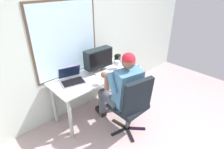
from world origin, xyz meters
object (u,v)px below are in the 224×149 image
at_px(laptop, 71,77).
at_px(desk, 97,80).
at_px(wine_glass, 117,63).
at_px(person_seated, 122,89).
at_px(office_chair, 133,103).
at_px(crt_monitor, 98,59).
at_px(desk_speaker, 118,59).

bearing_deg(laptop, desk, -11.56).
bearing_deg(wine_glass, desk, 168.15).
bearing_deg(person_seated, desk, 96.68).
bearing_deg(desk, person_seated, -83.32).
xyz_separation_m(desk, person_seated, (0.06, -0.51, 0.03)).
xyz_separation_m(person_seated, laptop, (-0.48, 0.59, 0.13)).
xyz_separation_m(office_chair, crt_monitor, (0.07, 0.82, 0.41)).
xyz_separation_m(desk, wine_glass, (0.38, -0.08, 0.20)).
bearing_deg(wine_glass, crt_monitor, 155.81).
height_order(office_chair, wine_glass, office_chair).
relative_size(office_chair, person_seated, 0.77).
relative_size(office_chair, laptop, 2.38).
distance_m(laptop, wine_glass, 0.82).
height_order(desk, wine_glass, wine_glass).
height_order(person_seated, laptop, person_seated).
relative_size(desk, office_chair, 1.55).
relative_size(desk, laptop, 3.69).
distance_m(office_chair, wine_glass, 0.83).
distance_m(wine_glass, desk_speaker, 0.25).
distance_m(office_chair, person_seated, 0.28).
xyz_separation_m(office_chair, desk_speaker, (0.55, 0.86, 0.26)).
bearing_deg(wine_glass, person_seated, -127.31).
bearing_deg(wine_glass, laptop, 168.30).
distance_m(desk, crt_monitor, 0.35).
xyz_separation_m(crt_monitor, wine_glass, (0.30, -0.13, -0.13)).
relative_size(person_seated, wine_glass, 8.82).
distance_m(crt_monitor, laptop, 0.53).
bearing_deg(person_seated, crt_monitor, 87.28).
distance_m(office_chair, crt_monitor, 0.92).
relative_size(person_seated, desk_speaker, 8.06).
relative_size(desk, desk_speaker, 9.66).
relative_size(person_seated, crt_monitor, 2.66).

